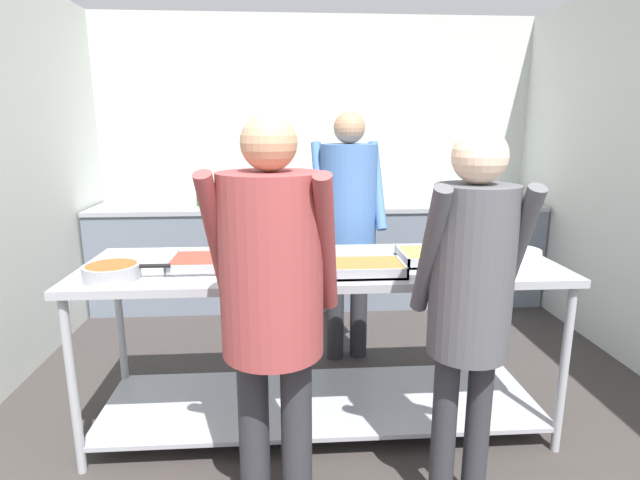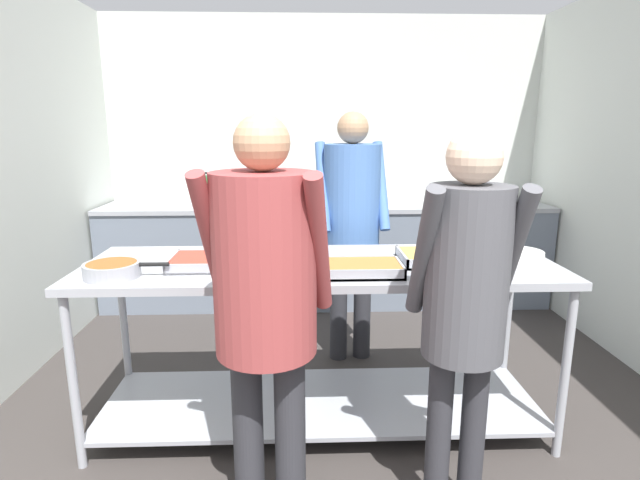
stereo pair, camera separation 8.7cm
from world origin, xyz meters
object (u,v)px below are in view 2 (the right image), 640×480
at_px(sauce_pan, 112,269).
at_px(guest_serving_left, 465,289).
at_px(serving_tray_roast, 210,262).
at_px(serving_tray_greens, 355,268).
at_px(water_bottle, 207,190).
at_px(broccoli_bowl, 278,266).
at_px(plate_stack, 519,255).
at_px(guest_serving_right, 265,287).
at_px(cook_behind_counter, 352,212).
at_px(serving_tray_vegetables, 446,257).

xyz_separation_m(sauce_pan, guest_serving_left, (1.55, -0.49, 0.04)).
bearing_deg(serving_tray_roast, sauce_pan, -159.08).
height_order(serving_tray_roast, guest_serving_left, guest_serving_left).
bearing_deg(serving_tray_greens, water_bottle, 117.08).
relative_size(serving_tray_roast, broccoli_bowl, 1.64).
xyz_separation_m(sauce_pan, serving_tray_greens, (1.17, 0.02, -0.01)).
relative_size(sauce_pan, serving_tray_greens, 0.89).
height_order(plate_stack, guest_serving_right, guest_serving_right).
bearing_deg(cook_behind_counter, water_bottle, 135.55).
relative_size(sauce_pan, guest_serving_left, 0.25).
bearing_deg(serving_tray_vegetables, serving_tray_greens, -159.18).
xyz_separation_m(serving_tray_greens, serving_tray_vegetables, (0.50, 0.19, 0.00)).
bearing_deg(serving_tray_vegetables, water_bottle, 129.10).
xyz_separation_m(serving_tray_vegetables, cook_behind_counter, (-0.42, 0.82, 0.11)).
distance_m(serving_tray_roast, water_bottle, 2.08).
xyz_separation_m(serving_tray_vegetables, plate_stack, (0.41, 0.04, -0.00)).
relative_size(sauce_pan, serving_tray_roast, 1.02).
xyz_separation_m(sauce_pan, broccoli_bowl, (0.79, 0.01, 0.00)).
distance_m(broccoli_bowl, serving_tray_greens, 0.38).
bearing_deg(water_bottle, guest_serving_left, -60.89).
distance_m(serving_tray_greens, serving_tray_vegetables, 0.54).
relative_size(serving_tray_vegetables, guest_serving_right, 0.29).
bearing_deg(serving_tray_greens, plate_stack, 14.22).
bearing_deg(broccoli_bowl, guest_serving_left, -33.31).
distance_m(sauce_pan, cook_behind_counter, 1.62).
distance_m(sauce_pan, water_bottle, 2.21).
bearing_deg(serving_tray_roast, guest_serving_right, -62.72).
xyz_separation_m(serving_tray_roast, plate_stack, (1.65, 0.08, -0.00)).
height_order(broccoli_bowl, plate_stack, broccoli_bowl).
relative_size(sauce_pan, water_bottle, 1.34).
bearing_deg(broccoli_bowl, sauce_pan, -179.19).
bearing_deg(sauce_pan, cook_behind_counter, 39.42).
distance_m(sauce_pan, serving_tray_greens, 1.17).
bearing_deg(guest_serving_left, serving_tray_roast, 149.67).
bearing_deg(cook_behind_counter, serving_tray_greens, -94.57).
distance_m(sauce_pan, plate_stack, 2.10).
relative_size(sauce_pan, broccoli_bowl, 1.67).
distance_m(serving_tray_greens, guest_serving_left, 0.63).
relative_size(serving_tray_roast, guest_serving_right, 0.23).
bearing_deg(plate_stack, cook_behind_counter, 136.89).
bearing_deg(guest_serving_left, plate_stack, 53.92).
distance_m(serving_tray_vegetables, cook_behind_counter, 0.93).
bearing_deg(serving_tray_greens, guest_serving_right, -129.38).
height_order(serving_tray_vegetables, guest_serving_right, guest_serving_right).
bearing_deg(serving_tray_roast, cook_behind_counter, 46.53).
bearing_deg(water_bottle, plate_stack, -43.91).
distance_m(cook_behind_counter, water_bottle, 1.68).
xyz_separation_m(broccoli_bowl, guest_serving_right, (-0.03, -0.49, 0.06)).
bearing_deg(serving_tray_greens, serving_tray_roast, 168.47).
bearing_deg(water_bottle, serving_tray_roast, -79.35).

